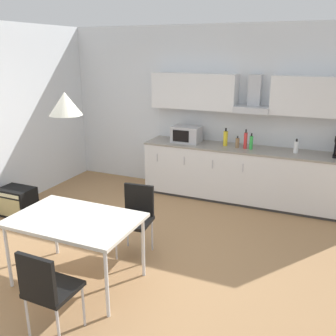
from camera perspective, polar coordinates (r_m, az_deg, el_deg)
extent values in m
cube|color=#9E754C|center=(4.80, -4.19, -13.34)|extent=(7.96, 7.92, 0.02)
cube|color=silver|center=(6.69, 6.32, 8.69)|extent=(6.37, 0.10, 2.87)
cube|color=#333333|center=(6.52, 11.62, -4.66)|extent=(3.33, 0.60, 0.05)
cube|color=silver|center=(6.37, 11.87, -0.95)|extent=(3.47, 0.65, 0.84)
cube|color=gray|center=(6.25, 12.11, 2.83)|extent=(3.49, 0.67, 0.03)
cube|color=silver|center=(6.45, -1.66, 1.59)|extent=(0.01, 0.01, 0.14)
cube|color=silver|center=(6.26, 2.45, 1.10)|extent=(0.01, 0.01, 0.14)
cube|color=silver|center=(6.11, 6.79, 0.57)|extent=(0.01, 0.01, 0.14)
cube|color=silver|center=(5.99, 11.32, 0.01)|extent=(0.01, 0.01, 0.14)
cube|color=silver|center=(6.49, 12.84, 5.89)|extent=(3.47, 0.02, 0.54)
cube|color=silver|center=(6.51, 4.04, 11.62)|extent=(1.46, 0.34, 0.59)
cube|color=silver|center=(6.14, 22.30, 10.03)|extent=(1.46, 0.34, 0.59)
cube|color=#B7BABF|center=(6.26, 12.74, 8.73)|extent=(0.56, 0.40, 0.10)
cube|color=#B7BABF|center=(6.33, 13.10, 11.28)|extent=(0.20, 0.16, 0.54)
cube|color=#ADADB2|center=(6.50, 2.84, 5.16)|extent=(0.48, 0.34, 0.28)
cube|color=black|center=(6.36, 1.94, 4.89)|extent=(0.29, 0.01, 0.20)
cylinder|color=green|center=(6.17, 12.55, 3.78)|extent=(0.06, 0.06, 0.22)
cylinder|color=black|center=(6.14, 12.63, 4.97)|extent=(0.02, 0.02, 0.05)
cylinder|color=red|center=(6.19, 11.72, 4.10)|extent=(0.06, 0.06, 0.26)
cylinder|color=black|center=(6.16, 11.81, 5.53)|extent=(0.02, 0.02, 0.06)
cylinder|color=yellow|center=(6.33, 8.75, 4.48)|extent=(0.07, 0.07, 0.24)
cylinder|color=black|center=(6.30, 8.81, 5.79)|extent=(0.03, 0.03, 0.05)
cylinder|color=white|center=(6.14, 18.92, 3.03)|extent=(0.07, 0.07, 0.18)
cylinder|color=black|center=(6.12, 19.03, 4.04)|extent=(0.03, 0.03, 0.04)
cylinder|color=brown|center=(6.23, 10.52, 3.77)|extent=(0.06, 0.06, 0.16)
cylinder|color=black|center=(6.21, 10.57, 4.65)|extent=(0.02, 0.02, 0.04)
cube|color=silver|center=(4.10, -14.03, -7.66)|extent=(1.34, 0.87, 0.04)
cylinder|color=silver|center=(4.40, -23.18, -12.30)|extent=(0.04, 0.04, 0.72)
cylinder|color=silver|center=(3.70, -9.32, -17.03)|extent=(0.04, 0.04, 0.72)
cylinder|color=silver|center=(4.88, -16.83, -8.62)|extent=(0.04, 0.04, 0.72)
cylinder|color=silver|center=(4.25, -3.78, -11.91)|extent=(0.04, 0.04, 0.72)
cube|color=black|center=(3.58, -17.01, -17.26)|extent=(0.41, 0.41, 0.04)
cube|color=black|center=(3.35, -19.43, -15.59)|extent=(0.38, 0.05, 0.40)
cylinder|color=silver|center=(3.91, -16.95, -18.15)|extent=(0.02, 0.02, 0.43)
cylinder|color=silver|center=(3.73, -12.76, -19.78)|extent=(0.02, 0.02, 0.43)
cylinder|color=silver|center=(3.72, -20.60, -20.63)|extent=(0.02, 0.02, 0.43)
cylinder|color=silver|center=(3.53, -16.34, -22.58)|extent=(0.02, 0.02, 0.43)
cube|color=black|center=(4.62, -5.20, -8.16)|extent=(0.44, 0.44, 0.04)
cube|color=black|center=(4.68, -4.41, -4.83)|extent=(0.38, 0.08, 0.40)
cylinder|color=silver|center=(4.53, -3.95, -12.02)|extent=(0.02, 0.02, 0.43)
cylinder|color=silver|center=(4.66, -7.92, -11.30)|extent=(0.02, 0.02, 0.43)
cylinder|color=silver|center=(4.81, -2.43, -10.14)|extent=(0.02, 0.02, 0.43)
cylinder|color=silver|center=(4.93, -6.19, -9.53)|extent=(0.02, 0.02, 0.43)
cube|color=black|center=(6.23, -21.93, -4.77)|extent=(0.52, 0.36, 0.44)
cube|color=tan|center=(6.12, -23.10, -5.63)|extent=(0.44, 0.01, 0.29)
cube|color=beige|center=(6.05, -23.32, -3.90)|extent=(0.44, 0.01, 0.05)
cone|color=silver|center=(3.76, -15.40, 9.42)|extent=(0.32, 0.32, 0.22)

